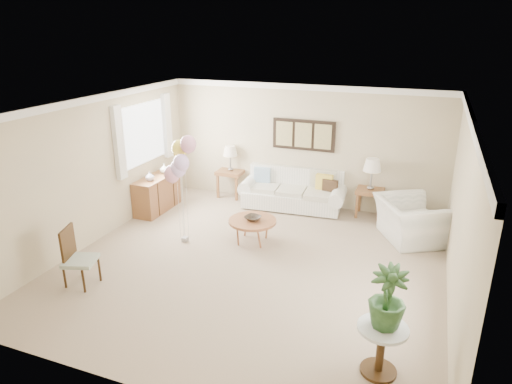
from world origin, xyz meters
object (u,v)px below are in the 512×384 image
coffee_table (252,222)px  sofa (293,193)px  accent_chair (76,256)px  armchair (409,220)px  balloon_cluster (180,160)px

coffee_table → sofa: bearing=84.2°
sofa → coffee_table: 1.92m
sofa → accent_chair: 4.71m
armchair → balloon_cluster: 4.27m
sofa → balloon_cluster: bearing=-120.2°
sofa → balloon_cluster: 2.97m
coffee_table → balloon_cluster: (-1.17, -0.43, 1.14)m
sofa → accent_chair: accent_chair is taller
sofa → accent_chair: (-2.14, -4.19, 0.14)m
balloon_cluster → accent_chair: bearing=-112.7°
coffee_table → accent_chair: (-1.94, -2.28, 0.07)m
coffee_table → armchair: armchair is taller
sofa → accent_chair: bearing=-117.0°
balloon_cluster → coffee_table: bearing=20.2°
armchair → balloon_cluster: balloon_cluster is taller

